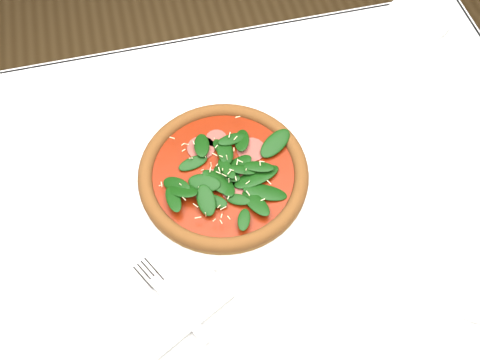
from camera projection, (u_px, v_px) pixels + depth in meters
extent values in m
plane|color=brown|center=(233.00, 325.00, 1.56)|extent=(6.00, 6.00, 0.00)
cube|color=silver|center=(229.00, 213.00, 0.92)|extent=(1.20, 0.80, 0.04)
cylinder|color=#523A20|center=(393.00, 125.00, 1.48)|extent=(0.06, 0.06, 0.71)
cube|color=silver|center=(189.00, 75.00, 1.20)|extent=(1.20, 0.01, 0.22)
cylinder|color=white|center=(224.00, 178.00, 0.93)|extent=(0.34, 0.34, 0.01)
torus|color=white|center=(224.00, 177.00, 0.92)|extent=(0.34, 0.34, 0.01)
cylinder|color=olive|center=(223.00, 175.00, 0.92)|extent=(0.36, 0.36, 0.01)
torus|color=#AF6628|center=(223.00, 173.00, 0.91)|extent=(0.36, 0.36, 0.03)
cylinder|color=maroon|center=(223.00, 173.00, 0.91)|extent=(0.30, 0.30, 0.00)
cylinder|color=#984C3C|center=(223.00, 172.00, 0.91)|extent=(0.26, 0.26, 0.00)
ellipsoid|color=#0F3B0A|center=(223.00, 169.00, 0.90)|extent=(0.29, 0.29, 0.02)
cylinder|color=beige|center=(223.00, 167.00, 0.90)|extent=(0.26, 0.26, 0.00)
cube|color=silver|center=(180.00, 311.00, 0.81)|extent=(0.17, 0.14, 0.01)
cube|color=silver|center=(180.00, 309.00, 0.80)|extent=(0.08, 0.12, 0.00)
cube|color=silver|center=(149.00, 273.00, 0.83)|extent=(0.05, 0.06, 0.00)
cylinder|color=white|center=(477.00, 284.00, 0.83)|extent=(0.13, 0.13, 0.01)
torus|color=white|center=(478.00, 283.00, 0.83)|extent=(0.13, 0.13, 0.01)
cylinder|color=white|center=(418.00, 18.00, 1.13)|extent=(0.13, 0.13, 0.01)
torus|color=white|center=(419.00, 17.00, 1.12)|extent=(0.13, 0.13, 0.01)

